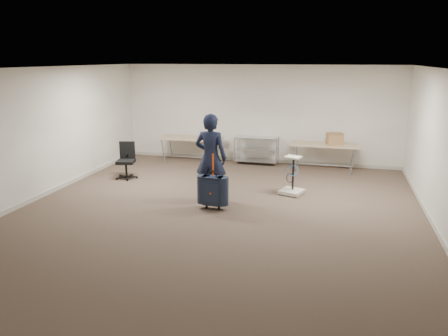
# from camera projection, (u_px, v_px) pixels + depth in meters

# --- Properties ---
(ground) EXTENTS (9.00, 9.00, 0.00)m
(ground) POSITION_uv_depth(u_px,v_px,m) (218.00, 212.00, 8.67)
(ground) COLOR #443629
(ground) RESTS_ON ground
(room_shell) EXTENTS (8.00, 9.00, 9.00)m
(room_shell) POSITION_uv_depth(u_px,v_px,m) (234.00, 190.00, 9.95)
(room_shell) COLOR beige
(room_shell) RESTS_ON ground
(folding_table_left) EXTENTS (1.80, 0.75, 0.73)m
(folding_table_left) POSITION_uv_depth(u_px,v_px,m) (191.00, 139.00, 12.67)
(folding_table_left) COLOR tan
(folding_table_left) RESTS_ON ground
(folding_table_right) EXTENTS (1.80, 0.75, 0.73)m
(folding_table_right) POSITION_uv_depth(u_px,v_px,m) (325.00, 146.00, 11.74)
(folding_table_right) COLOR tan
(folding_table_right) RESTS_ON ground
(wire_shelf) EXTENTS (1.22, 0.47, 0.80)m
(wire_shelf) POSITION_uv_depth(u_px,v_px,m) (257.00, 149.00, 12.50)
(wire_shelf) COLOR silver
(wire_shelf) RESTS_ON ground
(person) EXTENTS (0.70, 0.48, 1.88)m
(person) POSITION_uv_depth(u_px,v_px,m) (211.00, 158.00, 9.20)
(person) COLOR black
(person) RESTS_ON ground
(suitcase) EXTENTS (0.43, 0.27, 1.15)m
(suitcase) POSITION_uv_depth(u_px,v_px,m) (213.00, 190.00, 8.78)
(suitcase) COLOR black
(suitcase) RESTS_ON ground
(office_chair) EXTENTS (0.56, 0.56, 0.92)m
(office_chair) POSITION_uv_depth(u_px,v_px,m) (127.00, 167.00, 11.08)
(office_chair) COLOR black
(office_chair) RESTS_ON ground
(equipment_cart) EXTENTS (0.60, 0.60, 0.87)m
(equipment_cart) POSITION_uv_depth(u_px,v_px,m) (292.00, 184.00, 9.79)
(equipment_cart) COLOR beige
(equipment_cart) RESTS_ON ground
(cardboard_box) EXTENTS (0.48, 0.41, 0.31)m
(cardboard_box) POSITION_uv_depth(u_px,v_px,m) (335.00, 139.00, 11.67)
(cardboard_box) COLOR #A5774C
(cardboard_box) RESTS_ON folding_table_right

